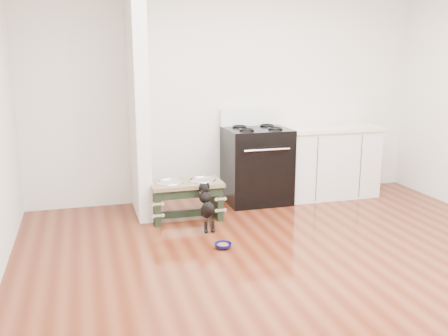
% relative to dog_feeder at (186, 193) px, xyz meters
% --- Properties ---
extents(ground, '(5.00, 5.00, 0.00)m').
position_rel_dog_feeder_xyz_m(ground, '(0.73, -1.72, -0.31)').
color(ground, '#4C1C0D').
rests_on(ground, ground).
extents(room_shell, '(5.00, 5.00, 5.00)m').
position_rel_dog_feeder_xyz_m(room_shell, '(0.73, -1.72, 1.31)').
color(room_shell, silver).
rests_on(room_shell, ground).
extents(partition_wall, '(0.15, 0.80, 2.70)m').
position_rel_dog_feeder_xyz_m(partition_wall, '(-0.45, 0.38, 1.04)').
color(partition_wall, silver).
rests_on(partition_wall, ground).
extents(oven_range, '(0.76, 0.69, 1.14)m').
position_rel_dog_feeder_xyz_m(oven_range, '(0.98, 0.44, 0.17)').
color(oven_range, black).
rests_on(oven_range, ground).
extents(cabinet_run, '(1.24, 0.64, 0.91)m').
position_rel_dog_feeder_xyz_m(cabinet_run, '(1.96, 0.46, 0.15)').
color(cabinet_run, silver).
rests_on(cabinet_run, ground).
extents(dog_feeder, '(0.78, 0.42, 0.45)m').
position_rel_dog_feeder_xyz_m(dog_feeder, '(0.00, 0.00, 0.00)').
color(dog_feeder, black).
rests_on(dog_feeder, ground).
extents(puppy, '(0.14, 0.40, 0.48)m').
position_rel_dog_feeder_xyz_m(puppy, '(0.14, -0.36, -0.04)').
color(puppy, black).
rests_on(puppy, ground).
extents(floor_bowl, '(0.17, 0.17, 0.05)m').
position_rel_dog_feeder_xyz_m(floor_bowl, '(0.16, -0.94, -0.28)').
color(floor_bowl, '#0B0C50').
rests_on(floor_bowl, ground).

